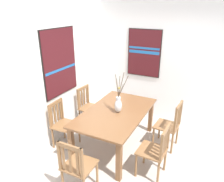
# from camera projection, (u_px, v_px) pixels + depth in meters

# --- Properties ---
(ground_plane) EXTENTS (6.40, 6.40, 0.03)m
(ground_plane) POSITION_uv_depth(u_px,v_px,m) (141.00, 167.00, 3.68)
(ground_plane) COLOR #B2A89E
(wall_back) EXTENTS (6.40, 0.12, 2.70)m
(wall_back) POSITION_uv_depth(u_px,v_px,m) (49.00, 76.00, 3.95)
(wall_back) COLOR white
(wall_back) RESTS_ON ground_plane
(wall_side) EXTENTS (0.12, 6.40, 2.70)m
(wall_side) POSITION_uv_depth(u_px,v_px,m) (173.00, 64.00, 4.72)
(wall_side) COLOR white
(wall_side) RESTS_ON ground_plane
(dining_table) EXTENTS (1.76, 1.05, 0.74)m
(dining_table) POSITION_uv_depth(u_px,v_px,m) (116.00, 116.00, 4.00)
(dining_table) COLOR brown
(dining_table) RESTS_ON ground_plane
(centerpiece_vase) EXTENTS (0.20, 0.28, 0.79)m
(centerpiece_vase) POSITION_uv_depth(u_px,v_px,m) (118.00, 104.00, 3.87)
(centerpiece_vase) COLOR silver
(centerpiece_vase) RESTS_ON dining_table
(chair_0) EXTENTS (0.43, 0.43, 0.91)m
(chair_0) POSITION_uv_depth(u_px,v_px,m) (77.00, 166.00, 3.00)
(chair_0) COLOR brown
(chair_0) RESTS_ON ground_plane
(chair_1) EXTENTS (0.44, 0.44, 0.91)m
(chair_1) POSITION_uv_depth(u_px,v_px,m) (156.00, 150.00, 3.32)
(chair_1) COLOR brown
(chair_1) RESTS_ON ground_plane
(chair_2) EXTENTS (0.44, 0.44, 0.91)m
(chair_2) POSITION_uv_depth(u_px,v_px,m) (88.00, 106.00, 4.77)
(chair_2) COLOR brown
(chair_2) RESTS_ON ground_plane
(chair_3) EXTENTS (0.45, 0.45, 0.94)m
(chair_3) POSITION_uv_depth(u_px,v_px,m) (170.00, 125.00, 4.02)
(chair_3) COLOR brown
(chair_3) RESTS_ON ground_plane
(chair_4) EXTENTS (0.44, 0.44, 0.90)m
(chair_4) POSITION_uv_depth(u_px,v_px,m) (63.00, 123.00, 4.08)
(chair_4) COLOR brown
(chair_4) RESTS_ON ground_plane
(painting_on_back_wall) EXTENTS (0.92, 0.05, 1.26)m
(painting_on_back_wall) POSITION_uv_depth(u_px,v_px,m) (60.00, 62.00, 4.05)
(painting_on_back_wall) COLOR black
(painting_on_side_wall) EXTENTS (0.05, 0.77, 1.07)m
(painting_on_side_wall) POSITION_uv_depth(u_px,v_px,m) (144.00, 53.00, 4.86)
(painting_on_side_wall) COLOR black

